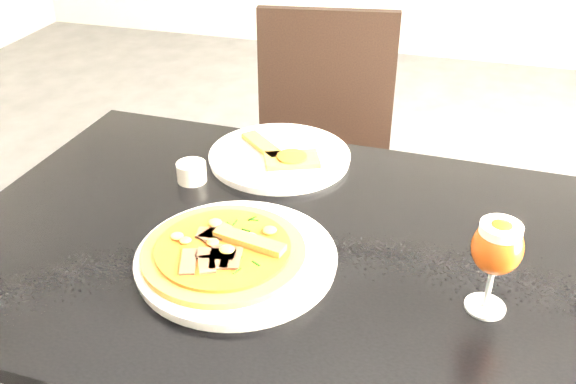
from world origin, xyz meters
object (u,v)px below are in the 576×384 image
(chair_far, at_px, (321,160))
(beer_glass, at_px, (497,248))
(dining_table, at_px, (292,283))
(pizza, at_px, (224,251))

(chair_far, height_order, beer_glass, chair_far)
(dining_table, xyz_separation_m, beer_glass, (0.33, -0.08, 0.20))
(dining_table, height_order, pizza, pizza)
(dining_table, relative_size, chair_far, 1.34)
(dining_table, relative_size, beer_glass, 7.86)
(pizza, distance_m, beer_glass, 0.43)
(dining_table, bearing_deg, beer_glass, -12.07)
(dining_table, bearing_deg, pizza, -134.12)
(chair_far, bearing_deg, dining_table, -89.92)
(chair_far, xyz_separation_m, beer_glass, (0.45, -0.83, 0.36))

